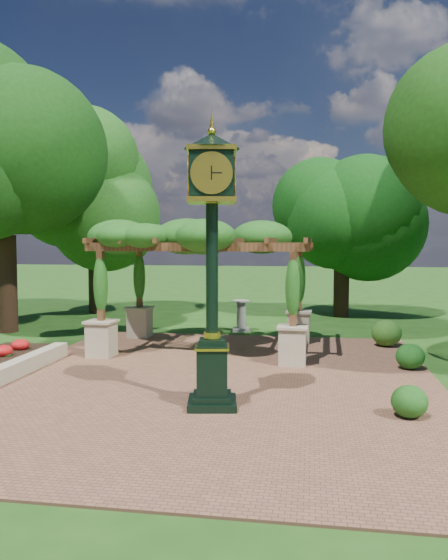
# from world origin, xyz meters

# --- Properties ---
(ground) EXTENTS (120.00, 120.00, 0.00)m
(ground) POSITION_xyz_m (0.00, 0.00, 0.00)
(ground) COLOR #1E4714
(ground) RESTS_ON ground
(brick_plaza) EXTENTS (10.00, 12.00, 0.04)m
(brick_plaza) POSITION_xyz_m (0.00, 1.00, 0.02)
(brick_plaza) COLOR brown
(brick_plaza) RESTS_ON ground
(border_wall) EXTENTS (0.35, 5.00, 0.40)m
(border_wall) POSITION_xyz_m (-4.60, 0.50, 0.20)
(border_wall) COLOR #C6B793
(border_wall) RESTS_ON ground
(pedestal_clock) EXTENTS (1.18, 1.18, 5.20)m
(pedestal_clock) POSITION_xyz_m (0.32, -0.93, 3.11)
(pedestal_clock) COLOR black
(pedestal_clock) RESTS_ON brick_plaza
(pergola) EXTENTS (6.10, 3.93, 3.77)m
(pergola) POSITION_xyz_m (-0.84, 4.55, 3.10)
(pergola) COLOR tan
(pergola) RESTS_ON brick_plaza
(sundial) EXTENTS (0.68, 0.68, 1.10)m
(sundial) POSITION_xyz_m (-0.27, 8.06, 0.48)
(sundial) COLOR gray
(sundial) RESTS_ON ground
(shrub_front) EXTENTS (0.85, 0.85, 0.58)m
(shrub_front) POSITION_xyz_m (3.89, -1.02, 0.33)
(shrub_front) COLOR #1C5016
(shrub_front) RESTS_ON brick_plaza
(shrub_mid) EXTENTS (0.80, 0.80, 0.63)m
(shrub_mid) POSITION_xyz_m (4.57, 2.83, 0.35)
(shrub_mid) COLOR #1A5217
(shrub_mid) RESTS_ON brick_plaza
(shrub_back) EXTENTS (1.13, 1.13, 0.79)m
(shrub_back) POSITION_xyz_m (4.39, 5.76, 0.44)
(shrub_back) COLOR #2B5B1A
(shrub_back) RESTS_ON brick_plaza
(tree_west_near) EXTENTS (5.25, 5.25, 8.73)m
(tree_west_near) POSITION_xyz_m (-8.38, 6.63, 6.00)
(tree_west_near) COLOR #311D13
(tree_west_near) RESTS_ON ground
(tree_west_far) EXTENTS (4.63, 4.63, 7.76)m
(tree_west_far) POSITION_xyz_m (-7.23, 12.01, 5.33)
(tree_west_far) COLOR #322513
(tree_west_far) RESTS_ON ground
(tree_north) EXTENTS (4.36, 4.36, 7.05)m
(tree_north) POSITION_xyz_m (3.41, 12.42, 4.84)
(tree_north) COLOR #301E13
(tree_north) RESTS_ON ground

